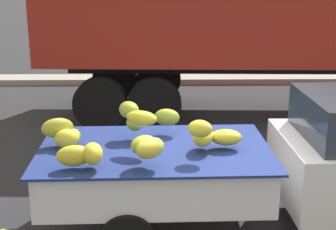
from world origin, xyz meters
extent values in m
plane|color=#28282B|center=(0.00, 0.00, 0.00)|extent=(220.00, 220.00, 0.00)
cube|color=gray|center=(0.00, 8.35, 0.08)|extent=(80.00, 0.80, 0.16)
cube|color=white|center=(-0.87, -0.03, 0.58)|extent=(2.65, 1.68, 0.08)
cube|color=white|center=(-0.89, 0.75, 0.84)|extent=(2.62, 0.11, 0.44)
cube|color=white|center=(-0.85, -0.82, 0.84)|extent=(2.62, 0.11, 0.44)
cube|color=white|center=(0.41, 0.00, 0.84)|extent=(0.09, 1.62, 0.44)
cube|color=white|center=(-2.15, -0.06, 0.84)|extent=(0.09, 1.62, 0.44)
cube|color=#B21914|center=(-0.89, 0.78, 0.80)|extent=(2.51, 0.07, 0.07)
cube|color=navy|center=(-0.87, -0.03, 1.07)|extent=(2.78, 1.81, 0.03)
ellipsoid|color=gold|center=(-0.03, -0.08, 1.23)|extent=(0.39, 0.27, 0.19)
ellipsoid|color=gold|center=(-0.37, -0.41, 1.44)|extent=(0.31, 0.25, 0.20)
ellipsoid|color=yellow|center=(-0.31, -0.13, 1.26)|extent=(0.31, 0.42, 0.22)
ellipsoid|color=gold|center=(-1.51, -0.66, 1.26)|extent=(0.25, 0.33, 0.23)
ellipsoid|color=gold|center=(-1.71, -0.66, 1.23)|extent=(0.40, 0.25, 0.23)
ellipsoid|color=#9BA62E|center=(-0.98, -0.61, 1.33)|extent=(0.39, 0.39, 0.20)
ellipsoid|color=gold|center=(-2.03, 0.07, 1.31)|extent=(0.42, 0.31, 0.24)
ellipsoid|color=olive|center=(-1.12, 0.25, 1.30)|extent=(0.27, 0.34, 0.18)
ellipsoid|color=gold|center=(-1.90, -0.03, 1.20)|extent=(0.29, 0.25, 0.24)
ellipsoid|color=olive|center=(-0.72, 0.47, 1.31)|extent=(0.37, 0.28, 0.22)
ellipsoid|color=gold|center=(-0.91, -0.69, 1.33)|extent=(0.40, 0.41, 0.22)
ellipsoid|color=gold|center=(-1.87, 0.09, 1.18)|extent=(0.28, 0.33, 0.20)
ellipsoid|color=gold|center=(-1.02, -0.14, 1.49)|extent=(0.42, 0.31, 0.17)
ellipsoid|color=#92A02C|center=(-1.19, 0.35, 1.45)|extent=(0.35, 0.36, 0.21)
cylinder|color=black|center=(1.65, 0.81, 0.32)|extent=(0.64, 0.22, 0.64)
cylinder|color=black|center=(-1.20, 0.74, 0.32)|extent=(0.64, 0.22, 0.64)
cube|color=black|center=(2.72, 5.02, 1.10)|extent=(11.05, 0.77, 0.30)
cylinder|color=black|center=(-0.84, 6.34, 0.54)|extent=(1.09, 0.34, 1.08)
cylinder|color=black|center=(-0.92, 3.95, 0.54)|extent=(1.09, 0.34, 1.08)
cylinder|color=black|center=(-1.92, 6.38, 0.54)|extent=(1.09, 0.34, 1.08)
cylinder|color=black|center=(-2.00, 3.98, 0.54)|extent=(1.09, 0.34, 1.08)
camera|label=1|loc=(-0.80, -5.52, 3.11)|focal=52.72mm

